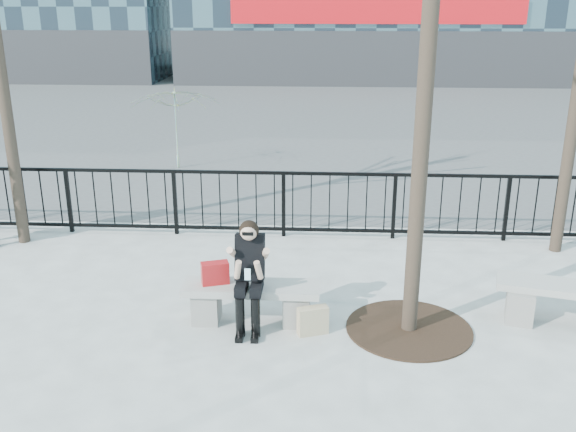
{
  "coord_description": "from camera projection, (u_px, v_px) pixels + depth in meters",
  "views": [
    {
      "loc": [
        0.85,
        -6.98,
        3.76
      ],
      "look_at": [
        0.4,
        0.8,
        1.1
      ],
      "focal_mm": 40.0,
      "sensor_mm": 36.0,
      "label": 1
    }
  ],
  "objects": [
    {
      "name": "ground",
      "position": [
        252.0,
        321.0,
        7.86
      ],
      "size": [
        120.0,
        120.0,
        0.0
      ],
      "primitive_type": "plane",
      "color": "gray",
      "rests_on": "ground"
    },
    {
      "name": "street_surface",
      "position": [
        300.0,
        113.0,
        22.03
      ],
      "size": [
        60.0,
        23.0,
        0.01
      ],
      "primitive_type": "cube",
      "color": "#474747",
      "rests_on": "ground"
    },
    {
      "name": "railing",
      "position": [
        271.0,
        204.0,
        10.52
      ],
      "size": [
        14.0,
        0.06,
        1.1
      ],
      "color": "black",
      "rests_on": "ground"
    },
    {
      "name": "tree_grate",
      "position": [
        409.0,
        329.0,
        7.66
      ],
      "size": [
        1.5,
        1.5,
        0.02
      ],
      "primitive_type": "cylinder",
      "color": "black",
      "rests_on": "ground"
    },
    {
      "name": "bench_main",
      "position": [
        251.0,
        299.0,
        7.76
      ],
      "size": [
        1.65,
        0.46,
        0.49
      ],
      "color": "slate",
      "rests_on": "ground"
    },
    {
      "name": "bench_second",
      "position": [
        567.0,
        299.0,
        7.75
      ],
      "size": [
        1.66,
        0.46,
        0.49
      ],
      "rotation": [
        0.0,
        0.0,
        -0.25
      ],
      "color": "slate",
      "rests_on": "ground"
    },
    {
      "name": "seated_woman",
      "position": [
        249.0,
        277.0,
        7.49
      ],
      "size": [
        0.5,
        0.64,
        1.34
      ],
      "color": "black",
      "rests_on": "ground"
    },
    {
      "name": "handbag",
      "position": [
        215.0,
        273.0,
        7.7
      ],
      "size": [
        0.36,
        0.25,
        0.27
      ],
      "primitive_type": "cube",
      "rotation": [
        0.0,
        0.0,
        0.32
      ],
      "color": "#AF1518",
      "rests_on": "bench_main"
    },
    {
      "name": "shopping_bag",
      "position": [
        313.0,
        321.0,
        7.52
      ],
      "size": [
        0.38,
        0.25,
        0.34
      ],
      "primitive_type": "cube",
      "rotation": [
        0.0,
        0.0,
        0.35
      ],
      "color": "beige",
      "rests_on": "ground"
    },
    {
      "name": "vendor_umbrella",
      "position": [
        177.0,
        129.0,
        14.6
      ],
      "size": [
        2.66,
        2.68,
        1.86
      ],
      "primitive_type": "imported",
      "rotation": [
        0.0,
        0.0,
        0.39
      ],
      "color": "yellow",
      "rests_on": "ground"
    }
  ]
}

